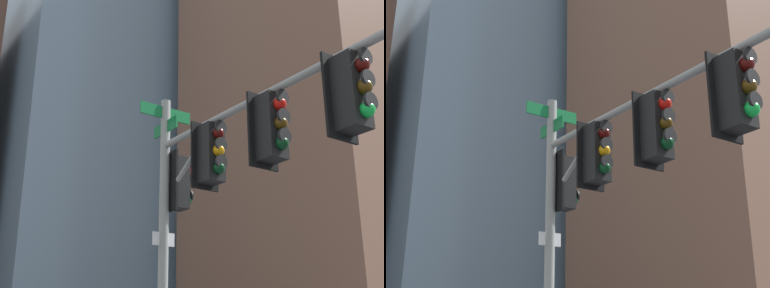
{
  "view_description": "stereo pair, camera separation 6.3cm",
  "coord_description": "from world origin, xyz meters",
  "views": [
    {
      "loc": [
        -8.62,
        4.93,
        2.13
      ],
      "look_at": [
        -1.21,
        -0.24,
        5.32
      ],
      "focal_mm": 50.91,
      "sensor_mm": 36.0,
      "label": 1
    },
    {
      "loc": [
        -8.66,
        4.87,
        2.13
      ],
      "look_at": [
        -1.21,
        -0.24,
        5.32
      ],
      "focal_mm": 50.91,
      "sensor_mm": 36.0,
      "label": 2
    }
  ],
  "objects": [
    {
      "name": "building_brick_farside",
      "position": [
        46.27,
        -26.15,
        18.06
      ],
      "size": [
        19.47,
        18.51,
        36.12
      ],
      "primitive_type": "cube",
      "color": "#845B47",
      "rests_on": "ground_plane"
    },
    {
      "name": "signal_pole_assembly",
      "position": [
        -2.01,
        -0.29,
        4.64
      ],
      "size": [
        5.66,
        1.16,
        6.47
      ],
      "rotation": [
        0.0,
        0.0,
        3.14
      ],
      "color": "gray",
      "rests_on": "ground_plane"
    },
    {
      "name": "building_brick_nearside",
      "position": [
        20.1,
        -27.5,
        23.67
      ],
      "size": [
        18.8,
        14.87,
        47.33
      ],
      "primitive_type": "cube",
      "color": "#845B47",
      "rests_on": "ground_plane"
    }
  ]
}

